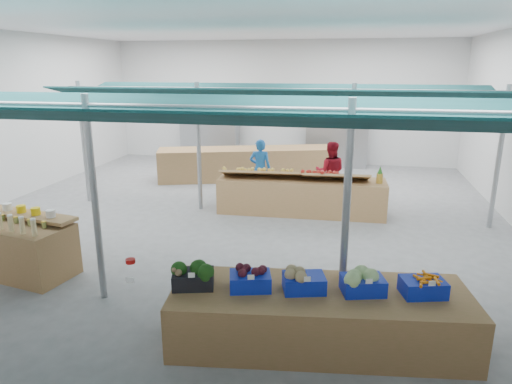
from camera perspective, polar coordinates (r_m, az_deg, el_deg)
floor at (r=10.46m, az=-2.60°, el=-3.19°), size 13.00×13.00×0.00m
hall at (r=11.32m, az=-0.89°, el=11.96°), size 13.00×13.00×13.00m
pole_grid at (r=8.17m, az=-0.74°, el=4.63°), size 10.00×4.60×3.00m
awnings at (r=8.04m, az=-0.76°, el=11.42°), size 9.50×7.08×0.30m
back_shelving_left at (r=16.53m, az=-5.82°, el=7.31°), size 2.00×0.50×2.00m
back_shelving_right at (r=15.76m, az=10.07°, el=6.74°), size 2.00×0.50×2.00m
bottle_shelf at (r=8.60m, az=-27.66°, el=-5.96°), size 2.08×1.46×1.15m
veg_counter at (r=5.92m, az=7.91°, el=-15.19°), size 3.77×1.69×0.71m
fruit_counter at (r=10.70m, az=5.64°, el=-0.50°), size 3.88×1.07×0.82m
far_counter at (r=13.87m, az=-1.23°, el=3.56°), size 5.31×2.62×0.94m
crate_stack at (r=6.35m, az=20.42°, el=-13.99°), size 0.59×0.43×0.67m
vendor_left at (r=11.84m, az=0.52°, el=2.94°), size 0.58×0.39×1.54m
vendor_right at (r=11.62m, az=9.26°, el=2.49°), size 0.77×0.61×1.54m
crate_broccoli at (r=5.78m, az=-7.86°, el=-10.21°), size 0.57×0.47×0.35m
crate_beets at (r=5.69m, az=-0.73°, el=-10.77°), size 0.57×0.47×0.29m
crate_celeriac at (r=5.67m, az=6.02°, el=-10.84°), size 0.57×0.47×0.31m
crate_cabbage at (r=5.73m, az=13.25°, el=-10.73°), size 0.57×0.47×0.35m
crate_carrots at (r=5.90m, az=20.15°, el=-11.00°), size 0.57×0.47×0.29m
sparrow at (r=5.66m, az=-9.78°, el=-9.84°), size 0.12×0.09×0.11m
pole_ribbon at (r=5.73m, az=-15.43°, el=-8.53°), size 0.12×0.12×0.28m
apple_heap_yellow at (r=10.56m, az=0.73°, el=2.60°), size 1.95×0.85×0.27m
apple_heap_red at (r=10.44m, az=9.95°, el=2.21°), size 1.55×0.82×0.27m
pineapple at (r=10.49m, az=15.22°, el=2.04°), size 0.14×0.14×0.39m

